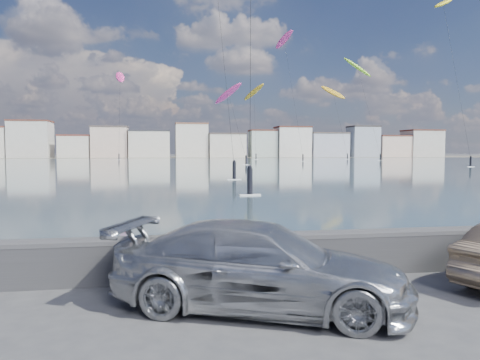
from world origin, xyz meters
The scene contains 13 objects.
ground centered at (0.00, 0.00, 0.00)m, with size 700.00×700.00×0.00m, color #333335.
bay_water centered at (0.00, 91.50, 0.01)m, with size 500.00×177.00×0.00m, color #314C54.
far_shore_strip centered at (0.00, 200.00, 0.01)m, with size 500.00×60.00×0.00m, color #4C473D.
seawall centered at (0.00, 2.70, 0.58)m, with size 400.00×0.36×1.08m.
far_buildings centered at (1.31, 186.00, 6.03)m, with size 240.79×13.26×14.60m.
car_silver centered at (0.83, 0.65, 0.80)m, with size 2.25×5.54×1.61m, color #ADB0B4.
kitesurfer_1 centered at (34.14, 125.21, 34.18)m, with size 5.45×16.17×37.54m.
kitesurfer_2 centered at (13.84, 96.92, 15.45)m, with size 7.02×15.29×18.26m.
kitesurfer_5 centered at (29.91, 149.00, 22.43)m, with size 7.82×14.69×25.66m.
kitesurfer_7 centered at (-14.25, 150.08, 26.44)m, with size 4.44×13.32×29.64m.
kitesurfer_11 centered at (53.08, 76.79, 30.68)m, with size 7.18×12.60×33.26m.
kitesurfer_12 centered at (58.81, 130.20, 28.29)m, with size 10.19×16.42×32.12m.
kitesurfer_13 centered at (57.01, 146.30, 22.55)m, with size 8.45×12.21×26.12m.
Camera 1 is at (-0.95, -7.74, 2.96)m, focal length 35.00 mm.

